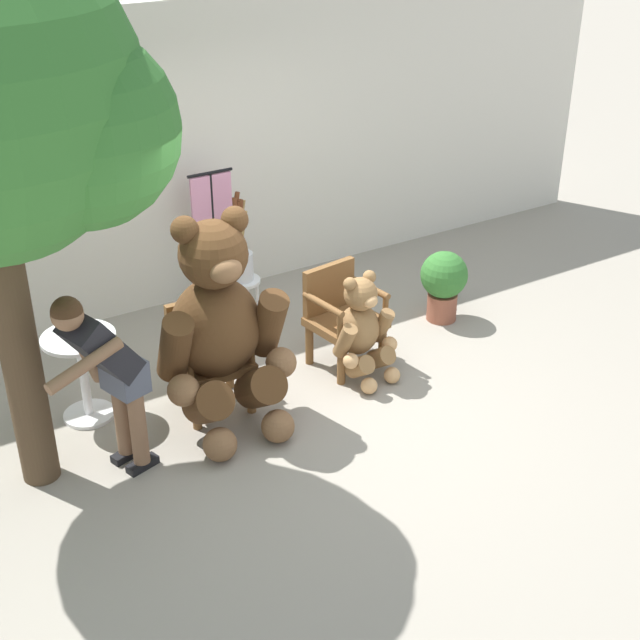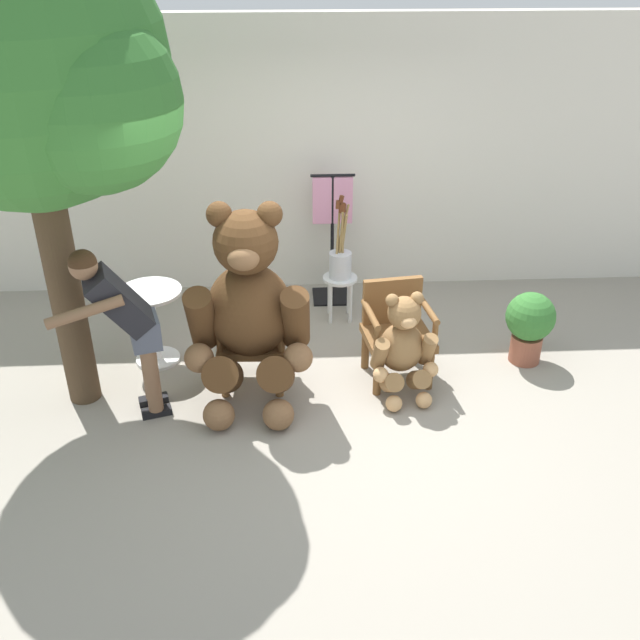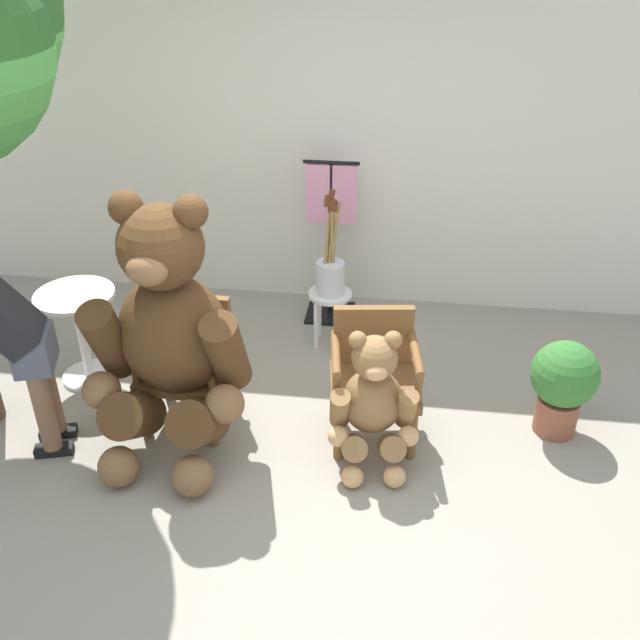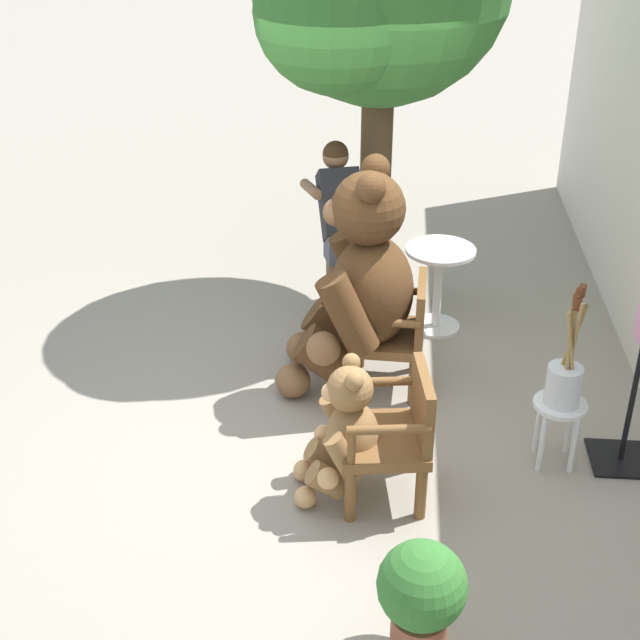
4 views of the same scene
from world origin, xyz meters
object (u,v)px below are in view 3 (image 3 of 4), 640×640
at_px(clothing_display_stand, 331,238).
at_px(person_visitor, 4,331).
at_px(teddy_bear_large, 168,334).
at_px(brush_bucket, 330,270).
at_px(potted_plant, 563,382).
at_px(round_side_table, 80,326).
at_px(wooden_chair_left, 188,360).
at_px(white_stool, 330,304).
at_px(wooden_chair_right, 374,374).
at_px(teddy_bear_small, 373,402).

bearing_deg(clothing_display_stand, person_visitor, -131.40).
height_order(teddy_bear_large, clothing_display_stand, teddy_bear_large).
xyz_separation_m(brush_bucket, potted_plant, (1.63, -0.89, -0.26)).
relative_size(teddy_bear_large, round_side_table, 2.37).
xyz_separation_m(wooden_chair_left, clothing_display_stand, (0.78, 1.49, 0.26)).
xyz_separation_m(wooden_chair_left, round_side_table, (-0.90, 0.33, -0.01)).
bearing_deg(person_visitor, teddy_bear_large, 11.43).
xyz_separation_m(person_visitor, potted_plant, (3.41, 0.62, -0.50)).
relative_size(person_visitor, white_stool, 3.23).
bearing_deg(round_side_table, potted_plant, -3.02).
bearing_deg(round_side_table, person_visitor, -93.39).
bearing_deg(teddy_bear_large, clothing_display_stand, 66.00).
xyz_separation_m(person_visitor, brush_bucket, (1.78, 1.51, -0.24)).
bearing_deg(teddy_bear_large, white_stool, 57.59).
height_order(wooden_chair_left, round_side_table, wooden_chair_left).
relative_size(person_visitor, potted_plant, 2.19).
bearing_deg(potted_plant, teddy_bear_large, -170.16).
xyz_separation_m(wooden_chair_left, teddy_bear_large, (-0.01, -0.27, 0.37)).
bearing_deg(wooden_chair_right, potted_plant, 7.24).
xyz_separation_m(white_stool, brush_bucket, (0.00, 0.00, 0.30)).
bearing_deg(white_stool, person_visitor, -139.66).
distance_m(brush_bucket, round_side_table, 1.88).
xyz_separation_m(person_visitor, clothing_display_stand, (1.73, 1.96, -0.17)).
height_order(white_stool, round_side_table, round_side_table).
relative_size(teddy_bear_large, potted_plant, 2.51).
height_order(wooden_chair_right, person_visitor, person_visitor).
xyz_separation_m(teddy_bear_small, round_side_table, (-2.15, 0.62, -0.01)).
height_order(potted_plant, clothing_display_stand, clothing_display_stand).
bearing_deg(clothing_display_stand, white_stool, -83.68).
relative_size(wooden_chair_left, potted_plant, 1.26).
relative_size(wooden_chair_right, person_visitor, 0.58).
bearing_deg(round_side_table, teddy_bear_large, -34.20).
xyz_separation_m(teddy_bear_small, brush_bucket, (-0.42, 1.34, 0.19)).
distance_m(person_visitor, round_side_table, 0.91).
relative_size(white_stool, clothing_display_stand, 0.34).
height_order(wooden_chair_left, brush_bucket, brush_bucket).
distance_m(wooden_chair_left, potted_plant, 2.47).
bearing_deg(wooden_chair_left, teddy_bear_large, -91.38).
bearing_deg(potted_plant, wooden_chair_right, -172.76).
height_order(wooden_chair_right, teddy_bear_large, teddy_bear_large).
height_order(wooden_chair_right, potted_plant, wooden_chair_right).
distance_m(wooden_chair_right, white_stool, 1.13).
bearing_deg(wooden_chair_left, person_visitor, -153.91).
bearing_deg(brush_bucket, round_side_table, -157.57).
distance_m(teddy_bear_small, brush_bucket, 1.42).
relative_size(round_side_table, potted_plant, 1.06).
height_order(wooden_chair_left, wooden_chair_right, same).
bearing_deg(wooden_chair_left, wooden_chair_right, -0.02).
distance_m(teddy_bear_large, clothing_display_stand, 1.94).
relative_size(wooden_chair_left, teddy_bear_large, 0.50).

